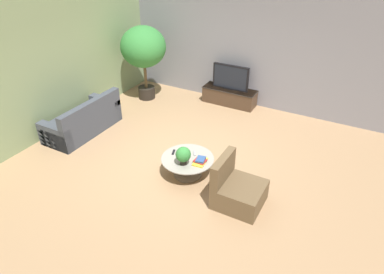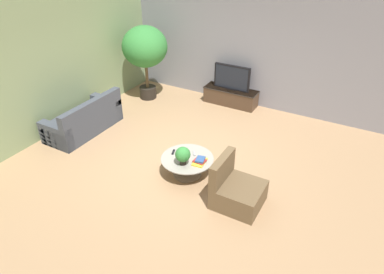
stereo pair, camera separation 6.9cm
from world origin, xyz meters
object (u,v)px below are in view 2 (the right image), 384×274
media_console (231,96)px  couch_by_wall (85,120)px  television (232,78)px  potted_palm_tall (145,49)px  potted_plant_tabletop (183,155)px  coffee_table (187,163)px  armchair_wicker (236,190)px

media_console → couch_by_wall: (-2.37, -3.00, 0.06)m
media_console → television: bearing=-90.0°
potted_palm_tall → potted_plant_tabletop: (2.75, -2.72, -0.81)m
coffee_table → potted_plant_tabletop: size_ratio=2.82×
potted_plant_tabletop → armchair_wicker: bearing=-4.6°
coffee_table → potted_plant_tabletop: (0.03, -0.20, 0.32)m
media_console → television: television is taller
media_console → couch_by_wall: bearing=-128.3°
television → armchair_wicker: (1.66, -3.56, -0.48)m
couch_by_wall → potted_palm_tall: bearing=175.3°
coffee_table → potted_palm_tall: 3.88m
television → potted_plant_tabletop: 3.53m
armchair_wicker → television: bearing=25.0°
potted_palm_tall → couch_by_wall: bearing=-94.7°
couch_by_wall → potted_palm_tall: potted_palm_tall is taller
media_console → potted_palm_tall: size_ratio=0.73×
television → potted_palm_tall: size_ratio=0.49×
television → potted_palm_tall: potted_palm_tall is taller
potted_palm_tall → potted_plant_tabletop: potted_palm_tall is taller
television → armchair_wicker: size_ratio=1.14×
television → armchair_wicker: television is taller
potted_palm_tall → potted_plant_tabletop: 3.95m
media_console → television: 0.53m
couch_by_wall → potted_plant_tabletop: couch_by_wall is taller
couch_by_wall → potted_plant_tabletop: (2.94, -0.48, 0.30)m
couch_by_wall → potted_plant_tabletop: bearing=80.8°
coffee_table → couch_by_wall: couch_by_wall is taller
television → potted_palm_tall: 2.40m
coffee_table → couch_by_wall: size_ratio=0.55×
television → couch_by_wall: size_ratio=0.54×
couch_by_wall → armchair_wicker: bearing=82.1°
potted_palm_tall → potted_plant_tabletop: size_ratio=5.58×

